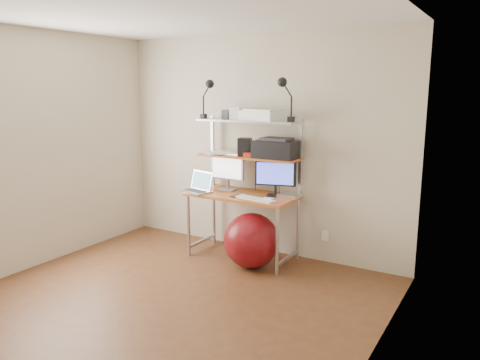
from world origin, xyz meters
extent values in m
plane|color=brown|center=(0.00, 0.00, 0.00)|extent=(3.60, 3.60, 0.00)
plane|color=silver|center=(0.00, 0.00, 2.50)|extent=(3.60, 3.60, 0.00)
plane|color=beige|center=(0.00, 1.80, 1.25)|extent=(3.60, 0.00, 3.60)
plane|color=beige|center=(-1.80, 0.00, 1.25)|extent=(0.00, 3.60, 3.60)
plane|color=beige|center=(1.80, 0.00, 1.25)|extent=(0.00, 3.60, 3.60)
cube|color=#C75B26|center=(0.00, 1.44, 0.72)|extent=(1.20, 0.60, 0.03)
cylinder|color=#ADADB2|center=(-0.56, 1.18, 0.35)|extent=(0.04, 0.04, 0.71)
cylinder|color=#ADADB2|center=(-0.56, 1.70, 0.35)|extent=(0.04, 0.04, 0.71)
cylinder|color=#ADADB2|center=(0.56, 1.18, 0.35)|extent=(0.04, 0.04, 0.71)
cylinder|color=#ADADB2|center=(0.56, 1.70, 0.35)|extent=(0.04, 0.04, 0.71)
cube|color=#ADADB2|center=(-0.57, 1.70, 1.15)|extent=(0.03, 0.04, 0.84)
cube|color=#ADADB2|center=(0.57, 1.70, 1.15)|extent=(0.03, 0.04, 0.84)
cube|color=#C75B26|center=(0.00, 1.57, 1.14)|extent=(1.18, 0.34, 0.02)
cube|color=#ADADB2|center=(0.00, 1.57, 1.54)|extent=(1.18, 0.34, 0.02)
cube|color=white|center=(0.85, 1.79, 0.30)|extent=(0.08, 0.01, 0.12)
cube|color=#B5B4B9|center=(-0.25, 1.51, 0.75)|extent=(0.19, 0.15, 0.01)
cylinder|color=#B5B4B9|center=(-0.25, 1.53, 0.81)|extent=(0.03, 0.03, 0.11)
cube|color=#B5B4B9|center=(-0.25, 1.53, 1.02)|extent=(0.43, 0.03, 0.32)
plane|color=white|center=(-0.25, 1.51, 1.02)|extent=(0.38, 0.00, 0.38)
cube|color=black|center=(0.35, 1.52, 0.75)|extent=(0.19, 0.16, 0.01)
cylinder|color=black|center=(0.35, 1.54, 0.80)|extent=(0.03, 0.03, 0.10)
cube|color=black|center=(0.35, 1.54, 0.99)|extent=(0.44, 0.15, 0.27)
plane|color=#4556EC|center=(0.35, 1.53, 0.99)|extent=(0.39, 0.11, 0.40)
cube|color=#BDBCC1|center=(-0.50, 1.26, 0.75)|extent=(0.37, 0.30, 0.02)
cube|color=#302F32|center=(-0.50, 1.26, 0.76)|extent=(0.30, 0.20, 0.00)
cube|color=#BDBCC1|center=(-0.47, 1.37, 0.86)|extent=(0.33, 0.14, 0.21)
plane|color=#6991AF|center=(-0.47, 1.37, 0.86)|extent=(0.31, 0.15, 0.29)
cube|color=white|center=(0.25, 1.28, 0.75)|extent=(0.48, 0.20, 0.01)
cube|color=white|center=(0.39, 1.31, 0.75)|extent=(0.10, 0.06, 0.03)
cube|color=#BDBCC1|center=(0.52, 1.56, 0.76)|extent=(0.22, 0.22, 0.04)
cube|color=black|center=(0.00, 1.29, 0.74)|extent=(0.10, 0.14, 0.01)
cube|color=black|center=(0.34, 1.58, 1.25)|extent=(0.46, 0.32, 0.19)
cube|color=#302F32|center=(0.34, 1.58, 1.35)|extent=(0.32, 0.23, 0.03)
cube|color=black|center=(-0.03, 1.54, 1.25)|extent=(0.17, 0.17, 0.20)
cube|color=#B0321C|center=(0.09, 1.50, 1.18)|extent=(0.20, 0.15, 0.05)
cube|color=white|center=(0.17, 1.57, 1.60)|extent=(0.49, 0.37, 0.10)
cube|color=#B5B4B9|center=(0.17, 1.57, 1.66)|extent=(0.41, 0.30, 0.02)
cube|color=white|center=(-0.17, 1.57, 1.62)|extent=(0.13, 0.11, 0.14)
cube|color=#302F32|center=(-0.28, 1.59, 1.60)|extent=(0.12, 0.12, 0.10)
cube|color=black|center=(-0.54, 1.48, 1.58)|extent=(0.05, 0.06, 0.05)
cylinder|color=black|center=(-0.54, 1.48, 1.70)|extent=(0.02, 0.02, 0.19)
sphere|color=black|center=(-0.44, 1.47, 1.94)|extent=(0.10, 0.10, 0.10)
cube|color=black|center=(0.54, 1.50, 1.58)|extent=(0.06, 0.07, 0.06)
cylinder|color=black|center=(0.54, 1.50, 1.71)|extent=(0.02, 0.02, 0.20)
sphere|color=black|center=(0.44, 1.49, 1.95)|extent=(0.10, 0.10, 0.10)
sphere|color=maroon|center=(0.23, 1.24, 0.30)|extent=(0.59, 0.59, 0.59)
cube|color=white|center=(-0.44, 1.59, 1.15)|extent=(0.28, 0.33, 0.00)
cube|color=white|center=(-0.39, 1.52, 1.16)|extent=(0.33, 0.35, 0.00)
cube|color=white|center=(-0.43, 1.61, 1.16)|extent=(0.21, 0.28, 0.00)
cube|color=white|center=(-0.31, 1.55, 1.17)|extent=(0.26, 0.31, 0.00)
cube|color=white|center=(-0.34, 1.57, 1.17)|extent=(0.30, 0.34, 0.00)
camera|label=1|loc=(2.55, -2.92, 1.89)|focal=35.00mm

